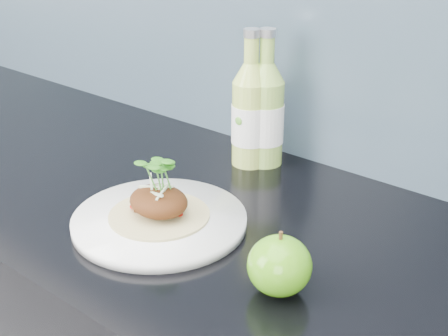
{
  "coord_description": "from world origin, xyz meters",
  "views": [
    {
      "loc": [
        0.59,
        1.03,
        1.38
      ],
      "look_at": [
        0.06,
        1.68,
        1.0
      ],
      "focal_mm": 50.0,
      "sensor_mm": 36.0,
      "label": 1
    }
  ],
  "objects": [
    {
      "name": "pork_taco",
      "position": [
        -0.02,
        1.62,
        0.94
      ],
      "size": [
        0.16,
        0.16,
        0.1
      ],
      "color": "tan",
      "rests_on": "dinner_plate"
    },
    {
      "name": "cider_bottle_right",
      "position": [
        -0.04,
        1.91,
        1.0
      ],
      "size": [
        0.09,
        0.09,
        0.25
      ],
      "rotation": [
        0.0,
        0.0,
        0.41
      ],
      "color": "#90BB4D",
      "rests_on": "kitchen_counter"
    },
    {
      "name": "dinner_plate",
      "position": [
        -0.02,
        1.62,
        0.91
      ],
      "size": [
        0.35,
        0.35,
        0.02
      ],
      "color": "white",
      "rests_on": "kitchen_counter"
    },
    {
      "name": "cider_bottle_left",
      "position": [
        -0.06,
        1.89,
        1.0
      ],
      "size": [
        0.08,
        0.08,
        0.25
      ],
      "rotation": [
        0.0,
        0.0,
        0.11
      ],
      "color": "#ACC753",
      "rests_on": "kitchen_counter"
    },
    {
      "name": "green_apple",
      "position": [
        0.22,
        1.59,
        0.94
      ],
      "size": [
        0.08,
        0.08,
        0.09
      ],
      "rotation": [
        0.0,
        0.0,
        0.0
      ],
      "color": "#30850E",
      "rests_on": "kitchen_counter"
    }
  ]
}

